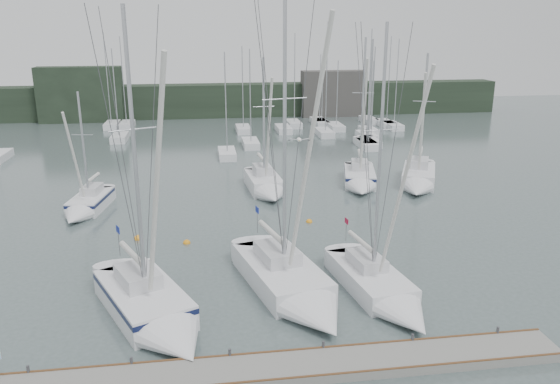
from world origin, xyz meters
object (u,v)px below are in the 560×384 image
at_px(sailboat_mid_c, 267,187).
at_px(buoy_a, 187,243).
at_px(sailboat_near_left, 156,314).
at_px(buoy_c, 138,239).
at_px(buoy_b, 309,222).
at_px(sailboat_mid_d, 360,180).
at_px(sailboat_mid_a, 85,206).
at_px(sailboat_near_right, 386,294).
at_px(sailboat_near_center, 297,291).
at_px(sailboat_mid_e, 418,181).

relative_size(sailboat_mid_c, buoy_a, 24.80).
height_order(sailboat_near_left, buoy_c, sailboat_near_left).
distance_m(sailboat_mid_c, buoy_b, 7.61).
bearing_deg(buoy_c, sailboat_mid_d, 28.29).
bearing_deg(buoy_c, sailboat_mid_c, 42.28).
height_order(sailboat_near_left, sailboat_mid_c, sailboat_near_left).
distance_m(sailboat_mid_a, sailboat_mid_d, 22.88).
bearing_deg(buoy_b, sailboat_near_right, -83.15).
xyz_separation_m(sailboat_near_center, sailboat_mid_a, (-13.42, 16.02, -0.05)).
bearing_deg(sailboat_mid_e, buoy_a, -129.30).
bearing_deg(sailboat_near_center, buoy_a, 109.35).
relative_size(sailboat_mid_a, sailboat_mid_c, 0.81).
xyz_separation_m(sailboat_mid_e, buoy_b, (-11.19, -7.31, -0.62)).
distance_m(sailboat_mid_e, buoy_c, 24.77).
distance_m(sailboat_near_center, sailboat_mid_c, 18.92).
height_order(sailboat_near_center, sailboat_mid_a, sailboat_near_center).
relative_size(sailboat_near_left, sailboat_mid_c, 1.29).
relative_size(buoy_a, buoy_b, 1.05).
bearing_deg(buoy_a, buoy_b, 17.72).
bearing_deg(sailboat_mid_c, sailboat_mid_d, 2.06).
xyz_separation_m(sailboat_near_right, buoy_a, (-10.21, 9.63, -0.51)).
height_order(buoy_b, buoy_c, buoy_c).
height_order(sailboat_mid_d, sailboat_mid_e, sailboat_mid_d).
bearing_deg(buoy_b, buoy_a, -162.28).
distance_m(sailboat_near_right, sailboat_mid_a, 24.52).
distance_m(sailboat_near_right, sailboat_mid_d, 21.11).
relative_size(sailboat_mid_c, buoy_c, 21.07).
bearing_deg(buoy_a, sailboat_mid_a, 136.91).
bearing_deg(sailboat_near_right, buoy_b, 88.19).
bearing_deg(sailboat_near_left, sailboat_mid_c, 44.65).
xyz_separation_m(sailboat_near_right, sailboat_mid_d, (4.70, 20.58, 0.11)).
bearing_deg(sailboat_near_left, sailboat_near_right, -21.38).
relative_size(sailboat_near_center, sailboat_mid_e, 1.41).
bearing_deg(sailboat_mid_a, sailboat_mid_c, 20.88).
height_order(sailboat_near_left, buoy_a, sailboat_near_left).
xyz_separation_m(sailboat_near_left, sailboat_mid_a, (-6.43, 17.41, -0.11)).
height_order(sailboat_mid_a, buoy_c, sailboat_mid_a).
distance_m(sailboat_mid_d, buoy_b, 10.27).
bearing_deg(buoy_a, sailboat_mid_e, 26.89).
bearing_deg(buoy_c, sailboat_mid_e, 21.05).
bearing_deg(sailboat_mid_a, sailboat_mid_e, 15.47).
distance_m(sailboat_mid_e, buoy_a, 22.33).
height_order(sailboat_near_center, buoy_b, sailboat_near_center).
bearing_deg(sailboat_near_center, buoy_b, 62.08).
height_order(sailboat_mid_c, sailboat_mid_d, sailboat_mid_d).
height_order(buoy_a, buoy_c, buoy_c).
bearing_deg(sailboat_near_right, buoy_a, 128.00).
xyz_separation_m(sailboat_mid_c, buoy_a, (-6.52, -10.04, -0.62)).
bearing_deg(sailboat_mid_c, sailboat_mid_e, -3.90).
relative_size(sailboat_near_left, sailboat_near_center, 0.90).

